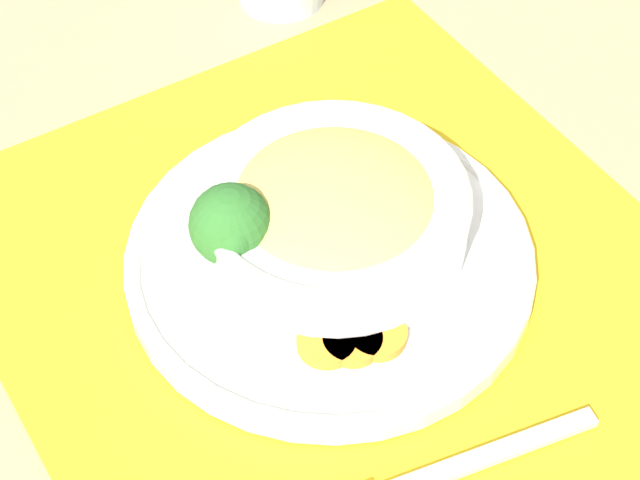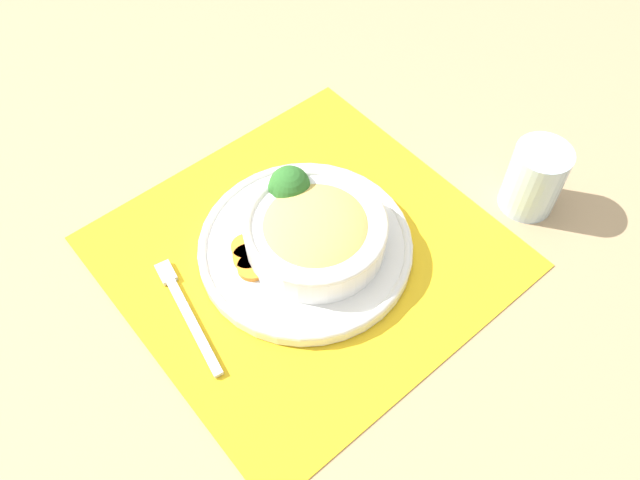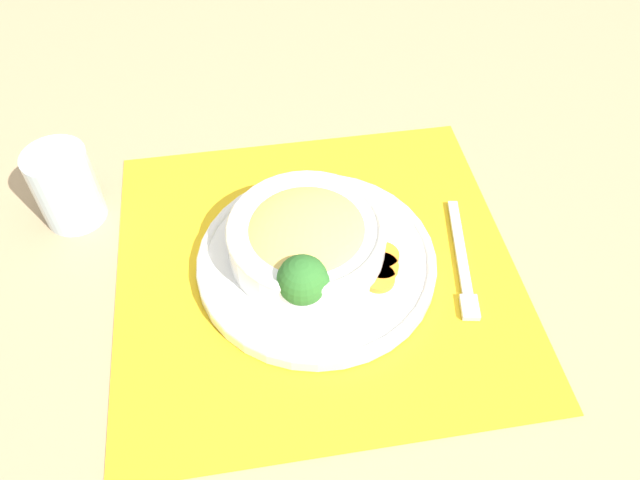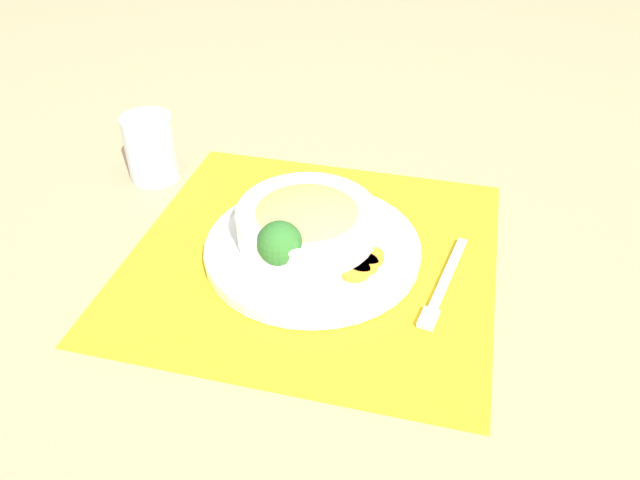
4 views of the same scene
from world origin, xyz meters
TOP-DOWN VIEW (x-y plane):
  - ground_plane at (0.00, 0.00)m, footprint 4.00×4.00m
  - placemat at (0.00, 0.00)m, footprint 0.50×0.49m
  - plate at (0.00, 0.00)m, footprint 0.29×0.29m
  - bowl at (0.01, -0.01)m, footprint 0.19×0.19m
  - broccoli_floret at (0.03, 0.06)m, footprint 0.06×0.06m
  - carrot_slice_near at (-0.06, 0.05)m, footprint 0.04×0.04m
  - carrot_slice_middle at (-0.07, 0.03)m, footprint 0.04×0.04m
  - carrot_slice_far at (-0.08, 0.02)m, footprint 0.04×0.04m
  - water_glass at (0.29, -0.15)m, footprint 0.08×0.08m
  - fork at (-0.17, 0.04)m, footprint 0.06×0.18m

SIDE VIEW (x-z plane):
  - ground_plane at x=0.00m, z-range 0.00..0.00m
  - placemat at x=0.00m, z-range 0.00..0.00m
  - fork at x=-0.17m, z-range 0.00..0.01m
  - plate at x=0.00m, z-range 0.00..0.03m
  - carrot_slice_near at x=-0.06m, z-range 0.02..0.03m
  - carrot_slice_middle at x=-0.07m, z-range 0.02..0.03m
  - carrot_slice_far at x=-0.08m, z-range 0.02..0.03m
  - water_glass at x=0.29m, z-range -0.01..0.10m
  - bowl at x=0.01m, z-range 0.02..0.08m
  - broccoli_floret at x=0.03m, z-range 0.03..0.10m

